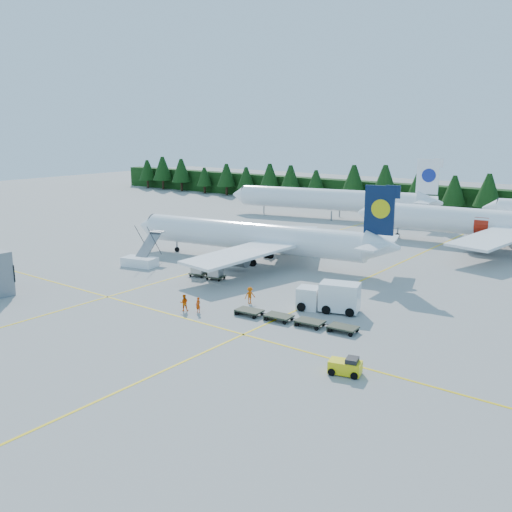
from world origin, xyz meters
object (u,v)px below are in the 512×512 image
Objects in this scene: airliner_navy at (246,236)px; baggage_tug at (346,366)px; airliner_red at (479,223)px; airstairs at (141,259)px; service_truck at (329,297)px.

baggage_tug is at bearing -49.60° from airliner_navy.
airliner_red reaches higher than airstairs.
airliner_red reaches higher than baggage_tug.
airliner_red is 15.68× the size of baggage_tug.
service_truck is at bearing -40.56° from airliner_navy.
airliner_red is 6.32× the size of service_truck.
airliner_navy is 5.72× the size of airstairs.
service_truck is at bearing -16.02° from airstairs.
service_truck is (-2.30, -44.31, -2.27)m from airliner_red.
airstairs is (-9.79, -11.52, -2.63)m from airliner_navy.
baggage_tug is at bearing -88.87° from airliner_red.
baggage_tug is (6.90, -57.33, -3.17)m from airliner_red.
airstairs is 1.02× the size of service_truck.
airliner_red reaches higher than service_truck.
airliner_red is 44.42m from service_truck.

